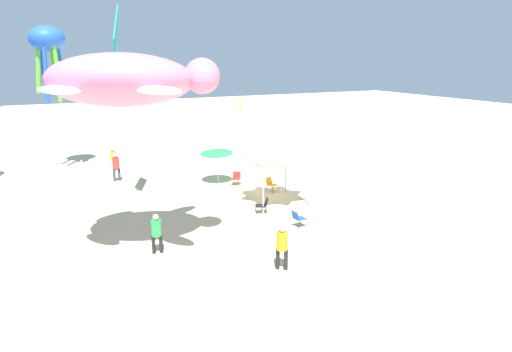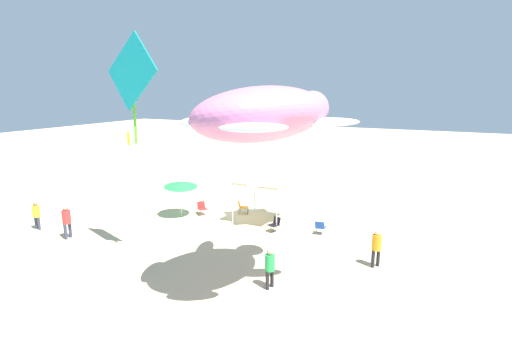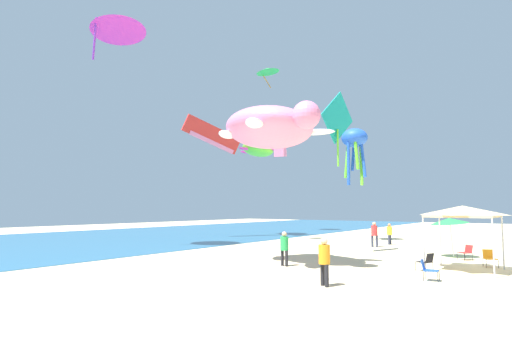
% 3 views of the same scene
% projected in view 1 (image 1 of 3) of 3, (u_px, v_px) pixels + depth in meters
% --- Properties ---
extents(ground, '(120.00, 120.00, 0.10)m').
position_uv_depth(ground, '(268.00, 189.00, 26.97)').
color(ground, beige).
extents(canopy_tent, '(3.02, 2.92, 2.95)m').
position_uv_depth(canopy_tent, '(276.00, 155.00, 23.67)').
color(canopy_tent, '#B7B7BC').
rests_on(canopy_tent, ground).
extents(beach_umbrella, '(2.07, 2.06, 2.38)m').
position_uv_depth(beach_umbrella, '(216.00, 151.00, 27.52)').
color(beach_umbrella, silver).
rests_on(beach_umbrella, ground).
extents(folding_chair_left_of_tent, '(0.60, 0.68, 0.82)m').
position_uv_depth(folding_chair_left_of_tent, '(298.00, 217.00, 20.76)').
color(folding_chair_left_of_tent, black).
rests_on(folding_chair_left_of_tent, ground).
extents(folding_chair_facing_ocean, '(0.71, 0.77, 0.82)m').
position_uv_depth(folding_chair_facing_ocean, '(263.00, 204.00, 22.60)').
color(folding_chair_facing_ocean, black).
rests_on(folding_chair_facing_ocean, ground).
extents(folding_chair_right_of_tent, '(0.77, 0.71, 0.82)m').
position_uv_depth(folding_chair_right_of_tent, '(271.00, 184.00, 26.29)').
color(folding_chair_right_of_tent, black).
rests_on(folding_chair_right_of_tent, ground).
extents(folding_chair_near_cooler, '(0.81, 0.79, 0.82)m').
position_uv_depth(folding_chair_near_cooler, '(236.00, 177.00, 27.60)').
color(folding_chair_near_cooler, black).
rests_on(folding_chair_near_cooler, ground).
extents(banner_flag, '(0.36, 0.06, 4.35)m').
position_uv_depth(banner_flag, '(241.00, 119.00, 38.07)').
color(banner_flag, silver).
rests_on(banner_flag, ground).
extents(person_watching_sky, '(0.43, 0.39, 1.63)m').
position_uv_depth(person_watching_sky, '(113.00, 158.00, 30.76)').
color(person_watching_sky, '#33384C').
rests_on(person_watching_sky, ground).
extents(person_far_stroller, '(0.43, 0.48, 1.82)m').
position_uv_depth(person_far_stroller, '(116.00, 165.00, 28.26)').
color(person_far_stroller, '#33384C').
rests_on(person_far_stroller, ground).
extents(person_by_tent, '(0.40, 0.44, 1.68)m').
position_uv_depth(person_by_tent, '(156.00, 230.00, 17.85)').
color(person_by_tent, black).
rests_on(person_by_tent, ground).
extents(person_kite_handler, '(0.42, 0.42, 1.76)m').
position_uv_depth(person_kite_handler, '(282.00, 244.00, 16.47)').
color(person_kite_handler, black).
rests_on(person_kite_handler, ground).
extents(kite_diamond_teal, '(3.29, 0.70, 4.76)m').
position_uv_depth(kite_diamond_teal, '(115.00, 44.00, 21.53)').
color(kite_diamond_teal, teal).
extents(kite_octopus_blue, '(2.23, 2.23, 4.95)m').
position_uv_depth(kite_octopus_blue, '(47.00, 43.00, 28.60)').
color(kite_octopus_blue, blue).
extents(kite_turtle_pink, '(6.25, 6.59, 2.48)m').
position_uv_depth(kite_turtle_pink, '(125.00, 81.00, 15.92)').
color(kite_turtle_pink, pink).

